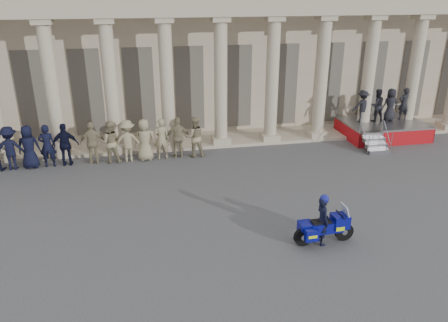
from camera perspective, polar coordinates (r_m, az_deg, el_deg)
ground at (r=15.03m, az=0.37°, el=-8.35°), size 90.00×90.00×0.00m
building at (r=27.77m, az=-5.86°, el=15.43°), size 40.00×12.50×9.00m
officer_rank at (r=21.14m, az=-24.59°, el=1.65°), size 16.07×0.74×1.96m
reviewing_stand at (r=24.68m, az=19.71°, el=5.96°), size 4.20×4.04×2.57m
motorcycle at (r=14.17m, az=13.05°, el=-8.41°), size 2.00×0.82×1.28m
rider at (r=13.99m, az=12.74°, el=-7.44°), size 0.40×0.60×1.70m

